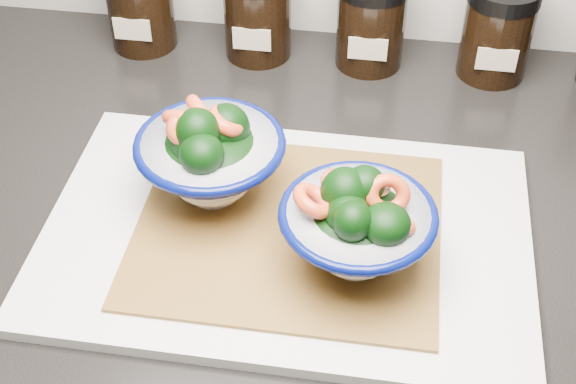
# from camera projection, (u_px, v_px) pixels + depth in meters

# --- Properties ---
(countertop) EXTENTS (3.50, 0.60, 0.04)m
(countertop) POSITION_uv_depth(u_px,v_px,m) (314.00, 205.00, 0.82)
(countertop) COLOR black
(countertop) RESTS_ON cabinet
(cutting_board) EXTENTS (0.45, 0.30, 0.01)m
(cutting_board) POSITION_uv_depth(u_px,v_px,m) (286.00, 235.00, 0.75)
(cutting_board) COLOR silver
(cutting_board) RESTS_ON countertop
(bamboo_mat) EXTENTS (0.28, 0.24, 0.00)m
(bamboo_mat) POSITION_uv_depth(u_px,v_px,m) (288.00, 228.00, 0.74)
(bamboo_mat) COLOR olive
(bamboo_mat) RESTS_ON cutting_board
(bowl_left) EXTENTS (0.14, 0.14, 0.11)m
(bowl_left) POSITION_uv_depth(u_px,v_px,m) (210.00, 155.00, 0.74)
(bowl_left) COLOR white
(bowl_left) RESTS_ON bamboo_mat
(bowl_right) EXTENTS (0.14, 0.14, 0.10)m
(bowl_right) POSITION_uv_depth(u_px,v_px,m) (357.00, 226.00, 0.68)
(bowl_right) COLOR white
(bowl_right) RESTS_ON bamboo_mat
(spice_jar_a) EXTENTS (0.08, 0.08, 0.11)m
(spice_jar_a) POSITION_uv_depth(u_px,v_px,m) (140.00, 2.00, 0.96)
(spice_jar_a) COLOR black
(spice_jar_a) RESTS_ON countertop
(spice_jar_b) EXTENTS (0.08, 0.08, 0.11)m
(spice_jar_b) POSITION_uv_depth(u_px,v_px,m) (257.00, 12.00, 0.95)
(spice_jar_b) COLOR black
(spice_jar_b) RESTS_ON countertop
(spice_jar_c) EXTENTS (0.08, 0.08, 0.11)m
(spice_jar_c) POSITION_uv_depth(u_px,v_px,m) (371.00, 21.00, 0.93)
(spice_jar_c) COLOR black
(spice_jar_c) RESTS_ON countertop
(spice_jar_d) EXTENTS (0.08, 0.08, 0.11)m
(spice_jar_d) POSITION_uv_depth(u_px,v_px,m) (497.00, 31.00, 0.92)
(spice_jar_d) COLOR black
(spice_jar_d) RESTS_ON countertop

